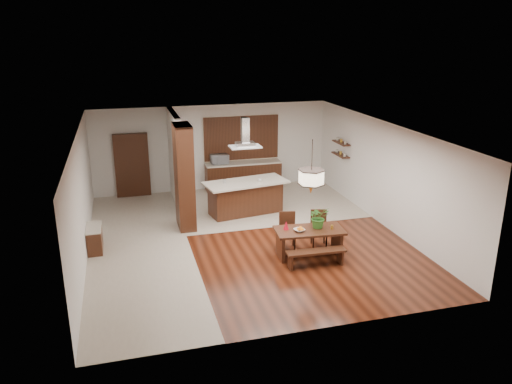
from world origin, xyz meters
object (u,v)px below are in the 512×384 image
object	(u,v)px
dining_table	(309,236)
island_cup	(260,180)
hallway_console	(95,239)
dining_chair_left	(288,231)
range_hood	(245,132)
pendant_lantern	(312,167)
dining_chair_right	(319,229)
microwave	(219,159)
foliage_plant	(319,217)
dining_bench	(316,258)
fruit_bowl	(299,230)
kitchen_island	(246,197)

from	to	relation	value
dining_table	island_cup	size ratio (longest dim) A/B	15.32
hallway_console	dining_table	bearing A→B (deg)	-18.45
dining_chair_left	range_hood	bearing A→B (deg)	110.91
hallway_console	dining_chair_left	size ratio (longest dim) A/B	0.95
dining_chair_left	island_cup	distance (m)	2.69
dining_chair_left	pendant_lantern	world-z (taller)	pendant_lantern
dining_chair_right	dining_chair_left	bearing A→B (deg)	-171.69
dining_chair_left	microwave	size ratio (longest dim) A/B	1.60
foliage_plant	dining_bench	bearing A→B (deg)	-115.16
foliage_plant	pendant_lantern	bearing A→B (deg)	-168.98
range_hood	island_cup	size ratio (longest dim) A/B	8.06
dining_table	fruit_bowl	xyz separation A→B (m)	(-0.28, -0.06, 0.21)
dining_chair_right	kitchen_island	xyz separation A→B (m)	(-1.21, 2.82, 0.05)
microwave	dining_bench	bearing A→B (deg)	-86.26
kitchen_island	dining_chair_left	bearing A→B (deg)	-91.51
range_hood	kitchen_island	bearing A→B (deg)	-90.00
dining_table	kitchen_island	xyz separation A→B (m)	(-0.76, 3.29, 0.01)
kitchen_island	microwave	xyz separation A→B (m)	(-0.30, 2.41, 0.59)
dining_table	dining_chair_left	size ratio (longest dim) A/B	1.85
dining_chair_right	island_cup	world-z (taller)	island_cup
pendant_lantern	kitchen_island	bearing A→B (deg)	102.94
hallway_console	fruit_bowl	xyz separation A→B (m)	(4.76, -1.74, 0.40)
dining_chair_left	island_cup	bearing A→B (deg)	102.62
fruit_bowl	kitchen_island	size ratio (longest dim) A/B	0.10
dining_bench	kitchen_island	size ratio (longest dim) A/B	0.55
dining_chair_left	kitchen_island	world-z (taller)	kitchen_island
pendant_lantern	foliage_plant	bearing A→B (deg)	11.02
foliage_plant	dining_chair_right	bearing A→B (deg)	63.69
dining_bench	range_hood	bearing A→B (deg)	100.26
pendant_lantern	microwave	world-z (taller)	pendant_lantern
dining_bench	microwave	bearing A→B (deg)	99.02
dining_chair_right	microwave	size ratio (longest dim) A/B	1.60
range_hood	dining_bench	bearing A→B (deg)	-79.74
range_hood	fruit_bowl	bearing A→B (deg)	-81.90
dining_chair_left	dining_chair_right	distance (m)	0.82
fruit_bowl	dining_table	bearing A→B (deg)	11.21
dining_table	dining_chair_right	distance (m)	0.65
dining_table	microwave	size ratio (longest dim) A/B	2.96
fruit_bowl	microwave	distance (m)	5.82
kitchen_island	dining_chair_right	bearing A→B (deg)	-76.39
microwave	dining_table	bearing A→B (deg)	-84.83
island_cup	hallway_console	bearing A→B (deg)	-162.45
pendant_lantern	kitchen_island	world-z (taller)	pendant_lantern
dining_bench	island_cup	bearing A→B (deg)	94.60
dining_chair_right	pendant_lantern	bearing A→B (deg)	-120.98
fruit_bowl	island_cup	bearing A→B (deg)	91.35
dining_chair_right	pendant_lantern	distance (m)	1.90
dining_bench	kitchen_island	world-z (taller)	kitchen_island
dining_table	island_cup	bearing A→B (deg)	96.40
hallway_console	island_cup	bearing A→B (deg)	17.55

